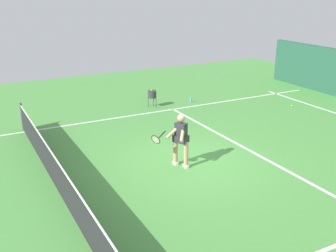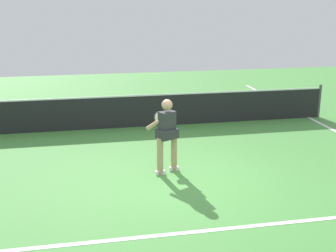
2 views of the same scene
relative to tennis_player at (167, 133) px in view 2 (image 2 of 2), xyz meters
name	(u,v)px [view 2 (image 2 of 2)]	position (x,y,z in m)	size (l,w,h in m)	color
ground_plane	(178,180)	(0.15, -0.46, -0.85)	(26.32, 26.32, 0.00)	#4C9342
service_line_marking	(207,231)	(0.15, -2.51, -0.84)	(9.81, 0.10, 0.01)	white
court_net	(148,110)	(0.15, 3.44, -0.38)	(10.49, 0.08, 0.99)	#4C4C51
tennis_player	(167,133)	(0.00, 0.00, 0.00)	(0.68, 1.13, 1.55)	tan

